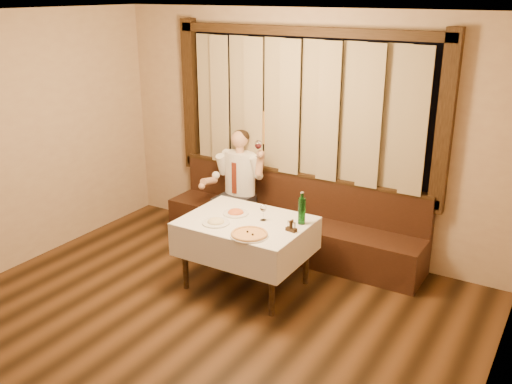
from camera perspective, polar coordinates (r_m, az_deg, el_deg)
The scene contains 10 objects.
room at distance 5.02m, azimuth -5.47°, elevation 2.30°, with size 5.01×6.01×2.81m.
banquette at distance 6.84m, azimuth 3.56°, elevation -3.44°, with size 3.20×0.61×0.94m.
dining_table at distance 5.88m, azimuth -1.01°, elevation -3.77°, with size 1.27×0.97×0.76m.
pizza at distance 5.47m, azimuth -0.68°, elevation -4.25°, with size 0.37×0.37×0.04m.
pasta_red at distance 5.98m, azimuth -2.05°, elevation -1.88°, with size 0.27×0.27×0.09m.
pasta_cream at distance 5.76m, azimuth -4.05°, elevation -2.81°, with size 0.28×0.28×0.10m.
green_bottle at distance 5.72m, azimuth 4.60°, elevation -1.84°, with size 0.07×0.07×0.34m.
table_wine_glass at distance 5.79m, azimuth 0.72°, elevation -1.70°, with size 0.07×0.07×0.17m.
cruet_caddy at distance 5.58m, azimuth 3.55°, elevation -3.54°, with size 0.11×0.07×0.12m.
seated_man at distance 6.92m, azimuth -1.90°, elevation 1.34°, with size 0.76×0.57×1.40m.
Camera 1 is at (2.87, -2.87, 3.00)m, focal length 40.00 mm.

